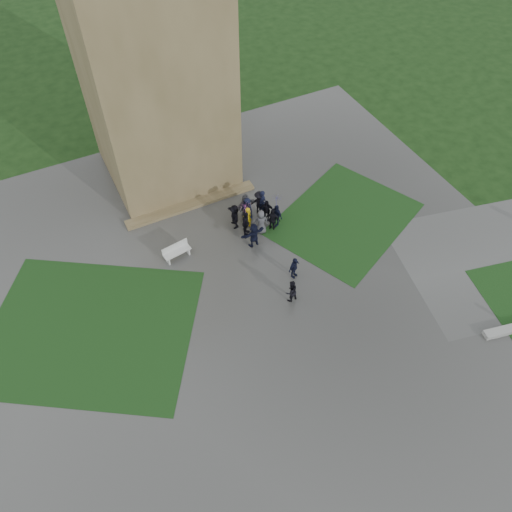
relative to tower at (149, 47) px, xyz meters
name	(u,v)px	position (x,y,z in m)	size (l,w,h in m)	color
ground	(263,326)	(0.00, -15.00, -9.00)	(120.00, 120.00, 0.00)	black
plaza	(247,299)	(0.00, -13.00, -8.99)	(34.00, 34.00, 0.02)	#383836
lawn_inset_left	(91,329)	(-8.50, -11.00, -8.97)	(11.00, 9.00, 0.01)	black
lawn_inset_right	(344,219)	(8.50, -10.00, -8.97)	(9.00, 7.00, 0.01)	black
tower	(149,47)	(0.00, 0.00, 0.00)	(8.00, 8.00, 18.00)	brown
tower_plinth	(191,205)	(0.00, -4.40, -8.87)	(9.00, 0.80, 0.22)	brown
bench	(177,251)	(-2.43, -8.22, -8.47)	(1.78, 0.79, 0.99)	silver
visitor_cluster	(255,215)	(2.96, -7.96, -7.99)	(3.35, 3.39, 2.51)	black
pedestrian_mid	(294,268)	(3.17, -12.68, -8.20)	(0.91, 0.52, 1.55)	black
pedestrian_near	(291,291)	(2.20, -14.09, -8.21)	(0.75, 0.43, 1.54)	black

